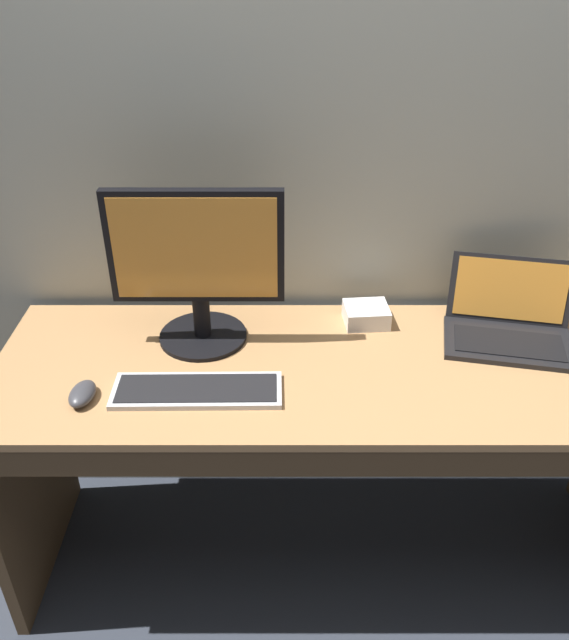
% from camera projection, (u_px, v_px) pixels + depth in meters
% --- Properties ---
extents(ground_plane, '(14.00, 14.00, 0.00)m').
position_uv_depth(ground_plane, '(330.00, 554.00, 2.15)').
color(ground_plane, '#2D333D').
extents(desk, '(1.83, 0.62, 0.76)m').
position_uv_depth(desk, '(337.00, 428.00, 1.84)').
color(desk, '#A87A4C').
rests_on(desk, ground).
extents(laptop_black, '(0.39, 0.32, 0.20)m').
position_uv_depth(laptop_black, '(512.00, 328.00, 1.82)').
color(laptop_black, black).
rests_on(laptop_black, desk).
extents(external_monitor, '(0.46, 0.24, 0.44)m').
position_uv_depth(external_monitor, '(200.00, 264.00, 1.72)').
color(external_monitor, black).
rests_on(external_monitor, desk).
extents(wired_keyboard, '(0.42, 0.14, 0.02)m').
position_uv_depth(wired_keyboard, '(200.00, 390.00, 1.64)').
color(wired_keyboard, '#BCBCC1').
rests_on(wired_keyboard, desk).
extents(computer_mouse, '(0.07, 0.11, 0.04)m').
position_uv_depth(computer_mouse, '(85.00, 393.00, 1.61)').
color(computer_mouse, '#38383D').
rests_on(computer_mouse, desk).
extents(external_drive_box, '(0.13, 0.12, 0.05)m').
position_uv_depth(external_drive_box, '(369.00, 315.00, 1.90)').
color(external_drive_box, silver).
rests_on(external_drive_box, desk).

